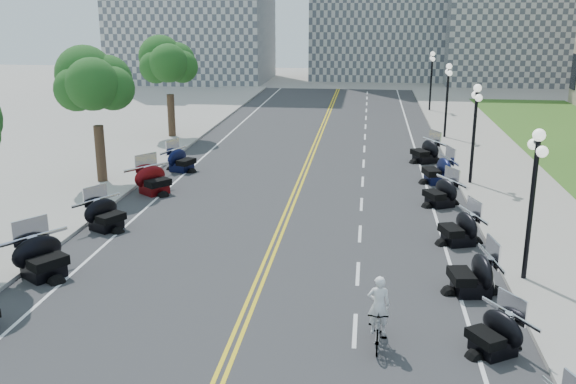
{
  "coord_description": "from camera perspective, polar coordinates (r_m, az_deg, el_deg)",
  "views": [
    {
      "loc": [
        3.35,
        -16.21,
        8.68
      ],
      "look_at": [
        0.47,
        6.74,
        2.0
      ],
      "focal_mm": 40.0,
      "sensor_mm": 36.0,
      "label": 1
    }
  ],
  "objects": [
    {
      "name": "ground",
      "position": [
        18.69,
        -4.09,
        -11.61
      ],
      "size": [
        160.0,
        160.0,
        0.0
      ],
      "primitive_type": "plane",
      "color": "gray"
    },
    {
      "name": "road",
      "position": [
        27.81,
        -0.12,
        -2.07
      ],
      "size": [
        16.0,
        90.0,
        0.01
      ],
      "primitive_type": "cube",
      "color": "#333335",
      "rests_on": "ground"
    },
    {
      "name": "centerline_yellow_a",
      "position": [
        27.83,
        -0.37,
        -2.05
      ],
      "size": [
        0.12,
        90.0,
        0.0
      ],
      "primitive_type": "cube",
      "color": "yellow",
      "rests_on": "road"
    },
    {
      "name": "centerline_yellow_b",
      "position": [
        27.8,
        0.12,
        -2.07
      ],
      "size": [
        0.12,
        90.0,
        0.0
      ],
      "primitive_type": "cube",
      "color": "yellow",
      "rests_on": "road"
    },
    {
      "name": "edge_line_north",
      "position": [
        27.78,
        13.1,
        -2.52
      ],
      "size": [
        0.12,
        90.0,
        0.0
      ],
      "primitive_type": "cube",
      "color": "white",
      "rests_on": "road"
    },
    {
      "name": "edge_line_south",
      "position": [
        29.28,
        -12.65,
        -1.52
      ],
      "size": [
        0.12,
        90.0,
        0.0
      ],
      "primitive_type": "cube",
      "color": "white",
      "rests_on": "road"
    },
    {
      "name": "lane_dash_6",
      "position": [
        18.38,
        5.97,
        -12.12
      ],
      "size": [
        0.12,
        2.0,
        0.0
      ],
      "primitive_type": "cube",
      "color": "white",
      "rests_on": "road"
    },
    {
      "name": "lane_dash_7",
      "position": [
        21.99,
        6.23,
        -7.21
      ],
      "size": [
        0.12,
        2.0,
        0.0
      ],
      "primitive_type": "cube",
      "color": "white",
      "rests_on": "road"
    },
    {
      "name": "lane_dash_8",
      "position": [
        25.72,
        6.41,
        -3.7
      ],
      "size": [
        0.12,
        2.0,
        0.0
      ],
      "primitive_type": "cube",
      "color": "white",
      "rests_on": "road"
    },
    {
      "name": "lane_dash_9",
      "position": [
        29.51,
        6.55,
        -1.08
      ],
      "size": [
        0.12,
        2.0,
        0.0
      ],
      "primitive_type": "cube",
      "color": "white",
      "rests_on": "road"
    },
    {
      "name": "lane_dash_10",
      "position": [
        33.36,
        6.65,
        0.93
      ],
      "size": [
        0.12,
        2.0,
        0.0
      ],
      "primitive_type": "cube",
      "color": "white",
      "rests_on": "road"
    },
    {
      "name": "lane_dash_11",
      "position": [
        37.24,
        6.73,
        2.53
      ],
      "size": [
        0.12,
        2.0,
        0.0
      ],
      "primitive_type": "cube",
      "color": "white",
      "rests_on": "road"
    },
    {
      "name": "lane_dash_12",
      "position": [
        41.14,
        6.8,
        3.82
      ],
      "size": [
        0.12,
        2.0,
        0.0
      ],
      "primitive_type": "cube",
      "color": "white",
      "rests_on": "road"
    },
    {
      "name": "lane_dash_13",
      "position": [
        45.05,
        6.86,
        4.89
      ],
      "size": [
        0.12,
        2.0,
        0.0
      ],
      "primitive_type": "cube",
      "color": "white",
      "rests_on": "road"
    },
    {
      "name": "lane_dash_14",
      "position": [
        48.99,
        6.9,
        5.79
      ],
      "size": [
        0.12,
        2.0,
        0.0
      ],
      "primitive_type": "cube",
      "color": "white",
      "rests_on": "road"
    },
    {
      "name": "lane_dash_15",
      "position": [
        52.93,
        6.94,
        6.56
      ],
      "size": [
        0.12,
        2.0,
        0.0
      ],
      "primitive_type": "cube",
      "color": "white",
      "rests_on": "road"
    },
    {
      "name": "lane_dash_16",
      "position": [
        56.88,
        6.98,
        7.22
      ],
      "size": [
        0.12,
        2.0,
        0.0
      ],
      "primitive_type": "cube",
      "color": "white",
      "rests_on": "road"
    },
    {
      "name": "lane_dash_17",
      "position": [
        60.83,
        7.01,
        7.79
      ],
      "size": [
        0.12,
        2.0,
        0.0
      ],
      "primitive_type": "cube",
      "color": "white",
      "rests_on": "road"
    },
    {
      "name": "lane_dash_18",
      "position": [
        64.79,
        7.03,
        8.29
      ],
      "size": [
        0.12,
        2.0,
        0.0
      ],
      "primitive_type": "cube",
      "color": "white",
      "rests_on": "road"
    },
    {
      "name": "lane_dash_19",
      "position": [
        68.76,
        7.06,
        8.74
      ],
      "size": [
        0.12,
        2.0,
        0.0
      ],
      "primitive_type": "cube",
      "color": "white",
      "rests_on": "road"
    },
    {
      "name": "sidewalk_north",
      "position": [
        28.5,
        21.34,
        -2.62
      ],
      "size": [
        5.0,
        90.0,
        0.15
      ],
      "primitive_type": "cube",
      "color": "#9E9991",
      "rests_on": "ground"
    },
    {
      "name": "sidewalk_south",
      "position": [
        30.87,
        -19.84,
        -1.07
      ],
      "size": [
        5.0,
        90.0,
        0.15
      ],
      "primitive_type": "cube",
      "color": "#9E9991",
      "rests_on": "ground"
    },
    {
      "name": "street_lamp_2",
      "position": [
        21.75,
        20.81,
        -1.21
      ],
      "size": [
        0.5,
        1.2,
        4.9
      ],
      "primitive_type": null,
      "color": "black",
      "rests_on": "sidewalk_north"
    },
    {
      "name": "street_lamp_3",
      "position": [
        33.2,
        16.19,
        4.91
      ],
      "size": [
        0.5,
        1.2,
        4.9
      ],
      "primitive_type": null,
      "color": "black",
      "rests_on": "sidewalk_north"
    },
    {
      "name": "street_lamp_4",
      "position": [
        44.94,
        13.93,
        7.86
      ],
      "size": [
        0.5,
        1.2,
        4.9
      ],
      "primitive_type": null,
      "color": "black",
      "rests_on": "sidewalk_north"
    },
    {
      "name": "street_lamp_5",
      "position": [
        56.78,
        12.6,
        9.58
      ],
      "size": [
        0.5,
        1.2,
        4.9
      ],
      "primitive_type": null,
      "color": "black",
      "rests_on": "sidewalk_north"
    },
    {
      "name": "tree_3",
      "position": [
        33.26,
        -16.76,
        8.65
      ],
      "size": [
        4.8,
        4.8,
        9.2
      ],
      "primitive_type": null,
      "color": "#235619",
      "rests_on": "sidewalk_south"
    },
    {
      "name": "tree_4",
      "position": [
        44.45,
        -10.54,
        10.77
      ],
      "size": [
        4.8,
        4.8,
        9.2
      ],
      "primitive_type": null,
      "color": "#235619",
      "rests_on": "sidewalk_south"
    },
    {
      "name": "motorcycle_n_5",
      "position": [
        17.76,
        17.86,
        -11.68
      ],
      "size": [
        2.49,
        2.49,
        1.26
      ],
      "primitive_type": null,
      "rotation": [
        0.0,
        0.0,
        -1.01
      ],
      "color": "black",
      "rests_on": "road"
    },
    {
      "name": "motorcycle_n_6",
      "position": [
        20.98,
        16.05,
        -6.84
      ],
      "size": [
        2.38,
        2.38,
        1.45
      ],
      "primitive_type": null,
      "rotation": [
        0.0,
        0.0,
        -1.41
      ],
      "color": "black",
      "rests_on": "road"
    },
    {
      "name": "motorcycle_n_7",
      "position": [
        25.15,
        14.97,
        -2.97
      ],
      "size": [
        2.52,
        2.52,
        1.4
      ],
      "primitive_type": null,
      "rotation": [
        0.0,
        0.0,
        -1.25
      ],
      "color": "black",
      "rests_on": "road"
    },
    {
      "name": "motorcycle_n_8",
      "position": [
        29.75,
        13.4,
        0.08
      ],
      "size": [
        2.68,
        2.68,
        1.39
      ],
      "primitive_type": null,
      "rotation": [
        0.0,
        0.0,
        -1.09
      ],
      "color": "black",
      "rests_on": "road"
    },
    {
      "name": "motorcycle_n_9",
      "position": [
        33.58,
        13.19,
        2.02
      ],
      "size": [
        2.63,
        2.63,
        1.51
      ],
      "primitive_type": null,
      "rotation": [
        0.0,
        0.0,
        -1.31
      ],
      "color": "black",
      "rests_on": "road"
    },
    {
      "name": "motorcycle_n_10",
      "position": [
        38.0,
        12.1,
        3.68
      ],
      "size": [
        2.85,
        2.85,
        1.49
      ],
      "primitive_type": null,
      "rotation": [
        0.0,
        0.0,
        -1.11
      ],
      "color": "black",
      "rests_on": "road"
    },
    {
      "name": "motorcycle_s_6",
      "position": [
        22.84,
        -21.0,
        -5.25
      ],
      "size": [
        3.1,
        3.1,
        1.56
      ],
      "primitive_type": null,
      "rotation": [
        0.0,
        0.0,
        0.97
      ],
      "color": "black",
      "rests_on": "road"
    },
    {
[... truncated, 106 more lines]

